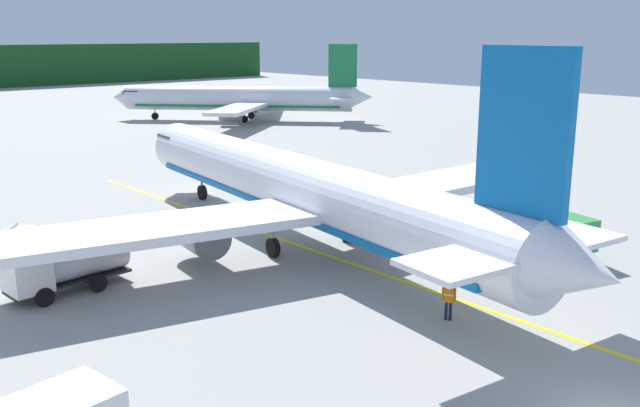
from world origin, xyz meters
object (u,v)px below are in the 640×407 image
(service_truck_pushback, at_px, (65,264))
(airliner_foreground, at_px, (302,190))
(crew_loader_left, at_px, (449,298))
(cargo_container_near, at_px, (20,243))
(service_truck_catering, at_px, (561,241))
(airliner_mid_apron, at_px, (242,99))

(service_truck_pushback, bearing_deg, airliner_foreground, -7.78)
(airliner_foreground, relative_size, crew_loader_left, 24.18)
(airliner_foreground, bearing_deg, cargo_container_near, 147.07)
(crew_loader_left, bearing_deg, service_truck_pushback, 127.14)
(service_truck_catering, bearing_deg, cargo_container_near, 136.99)
(service_truck_catering, xyz_separation_m, crew_loader_left, (-11.17, -0.93, -0.18))
(airliner_mid_apron, bearing_deg, service_truck_catering, -110.99)
(cargo_container_near, bearing_deg, service_truck_pushback, -91.80)
(service_truck_catering, height_order, crew_loader_left, service_truck_catering)
(service_truck_catering, height_order, cargo_container_near, service_truck_catering)
(cargo_container_near, bearing_deg, airliner_foreground, -32.93)
(airliner_mid_apron, xyz_separation_m, crew_loader_left, (-35.89, -65.39, -2.09))
(airliner_foreground, height_order, service_truck_pushback, airliner_foreground)
(crew_loader_left, bearing_deg, service_truck_catering, 4.78)
(service_truck_pushback, relative_size, crew_loader_left, 3.52)
(airliner_foreground, height_order, service_truck_catering, airliner_foreground)
(airliner_foreground, xyz_separation_m, service_truck_pushback, (-13.66, 1.87, -1.99))
(airliner_mid_apron, bearing_deg, service_truck_pushback, -132.86)
(service_truck_pushback, bearing_deg, airliner_mid_apron, 47.14)
(cargo_container_near, bearing_deg, service_truck_catering, -43.01)
(cargo_container_near, height_order, crew_loader_left, cargo_container_near)
(service_truck_catering, xyz_separation_m, service_truck_pushback, (-22.31, 13.77, 0.20))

